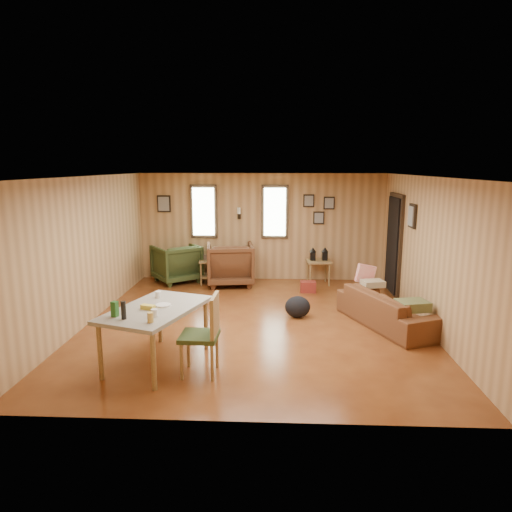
{
  "coord_description": "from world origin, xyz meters",
  "views": [
    {
      "loc": [
        0.36,
        -7.22,
        2.57
      ],
      "look_at": [
        0.0,
        0.4,
        1.05
      ],
      "focal_mm": 32.0,
      "sensor_mm": 36.0,
      "label": 1
    }
  ],
  "objects": [
    {
      "name": "dining_table",
      "position": [
        -1.21,
        -1.66,
        0.7
      ],
      "size": [
        1.33,
        1.71,
        0.98
      ],
      "rotation": [
        0.0,
        0.0,
        -0.32
      ],
      "color": "gray",
      "rests_on": "ground"
    },
    {
      "name": "room",
      "position": [
        0.17,
        0.27,
        1.21
      ],
      "size": [
        5.54,
        6.04,
        2.44
      ],
      "color": "brown",
      "rests_on": "ground"
    },
    {
      "name": "end_table",
      "position": [
        -1.1,
        2.55,
        0.36
      ],
      "size": [
        0.55,
        0.51,
        0.64
      ],
      "rotation": [
        0.0,
        0.0,
        0.11
      ],
      "color": "#A07F47",
      "rests_on": "ground"
    },
    {
      "name": "sofa_pillows",
      "position": [
        2.23,
        0.24,
        0.51
      ],
      "size": [
        0.87,
        1.94,
        0.4
      ],
      "rotation": [
        0.0,
        0.0,
        0.23
      ],
      "color": "brown",
      "rests_on": "sofa"
    },
    {
      "name": "recliner_green",
      "position": [
        -1.89,
        2.64,
        0.46
      ],
      "size": [
        1.23,
        1.22,
        0.93
      ],
      "primitive_type": "imported",
      "rotation": [
        0.0,
        0.0,
        -2.49
      ],
      "color": "#313E1C",
      "rests_on": "ground"
    },
    {
      "name": "side_table",
      "position": [
        1.27,
        2.6,
        0.56
      ],
      "size": [
        0.56,
        0.56,
        0.82
      ],
      "rotation": [
        0.0,
        0.0,
        0.09
      ],
      "color": "#A07F47",
      "rests_on": "ground"
    },
    {
      "name": "backpack",
      "position": [
        0.72,
        0.3,
        0.19
      ],
      "size": [
        0.45,
        0.34,
        0.37
      ],
      "rotation": [
        0.0,
        0.0,
        0.05
      ],
      "color": "black",
      "rests_on": "ground"
    },
    {
      "name": "dining_chair",
      "position": [
        -0.51,
        -1.93,
        0.57
      ],
      "size": [
        0.48,
        0.48,
        1.02
      ],
      "rotation": [
        0.0,
        0.0,
        -0.03
      ],
      "color": "#313E1C",
      "rests_on": "ground"
    },
    {
      "name": "recliner_brown",
      "position": [
        -0.66,
        2.43,
        0.51
      ],
      "size": [
        1.1,
        1.05,
        1.01
      ],
      "primitive_type": "imported",
      "rotation": [
        0.0,
        0.0,
        3.28
      ],
      "color": "#502D18",
      "rests_on": "ground"
    },
    {
      "name": "cooler",
      "position": [
        1.0,
        1.92,
        0.11
      ],
      "size": [
        0.32,
        0.23,
        0.22
      ],
      "rotation": [
        0.0,
        0.0,
        0.01
      ],
      "color": "maroon",
      "rests_on": "ground"
    },
    {
      "name": "sofa",
      "position": [
        2.16,
        -0.04,
        0.38
      ],
      "size": [
        1.28,
        2.0,
        0.76
      ],
      "primitive_type": "imported",
      "rotation": [
        0.0,
        0.0,
        1.97
      ],
      "color": "brown",
      "rests_on": "ground"
    }
  ]
}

